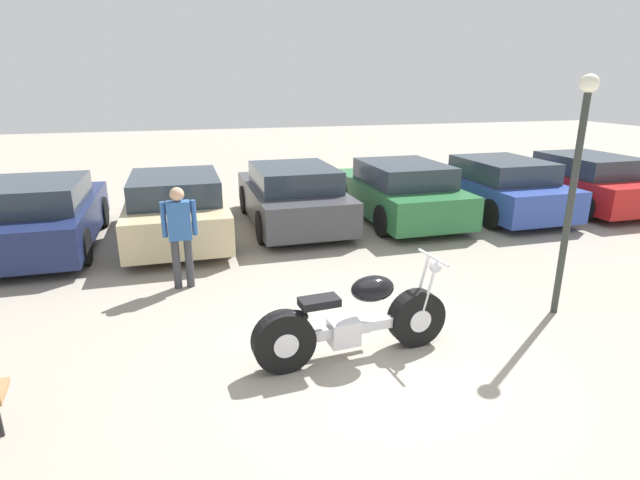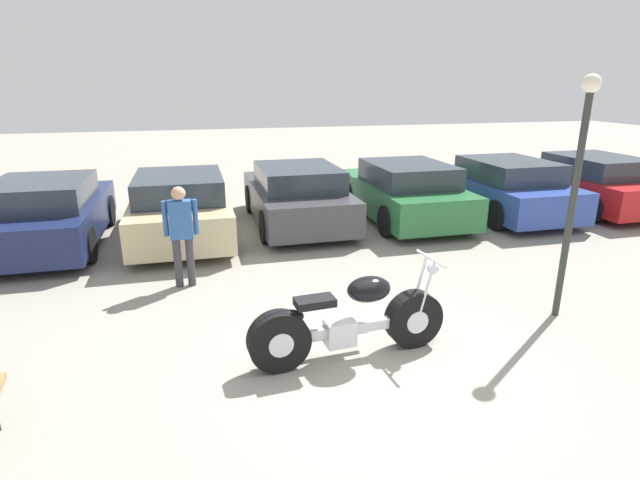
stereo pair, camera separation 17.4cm
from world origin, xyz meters
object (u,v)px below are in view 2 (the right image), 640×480
(parked_car_dark_grey, at_px, (297,196))
(lamp_post, at_px, (578,170))
(parked_car_champagne, at_px, (181,207))
(parked_car_red, at_px, (589,183))
(parked_car_navy, at_px, (48,214))
(parked_car_blue, at_px, (502,188))
(parked_car_green, at_px, (404,192))
(person_standing, at_px, (181,229))
(motorcycle, at_px, (348,322))

(parked_car_dark_grey, relative_size, lamp_post, 1.29)
(parked_car_champagne, xyz_separation_m, lamp_post, (4.98, -5.00, 1.36))
(parked_car_dark_grey, height_order, parked_car_red, same)
(parked_car_navy, height_order, parked_car_red, same)
(parked_car_champagne, height_order, parked_car_blue, same)
(parked_car_champagne, distance_m, parked_car_green, 4.95)
(parked_car_green, relative_size, parked_car_red, 1.00)
(parked_car_red, bearing_deg, parked_car_blue, -179.83)
(parked_car_navy, distance_m, parked_car_blue, 9.90)
(parked_car_red, bearing_deg, person_standing, -164.54)
(motorcycle, bearing_deg, parked_car_red, 33.85)
(parked_car_navy, height_order, parked_car_blue, same)
(parked_car_blue, height_order, parked_car_red, same)
(parked_car_dark_grey, bearing_deg, lamp_post, -65.00)
(lamp_post, bearing_deg, parked_car_blue, 64.13)
(parked_car_blue, bearing_deg, lamp_post, -115.87)
(parked_car_navy, bearing_deg, parked_car_blue, 0.11)
(motorcycle, xyz_separation_m, person_standing, (-1.82, 2.66, 0.48))
(parked_car_blue, distance_m, person_standing, 7.87)
(lamp_post, bearing_deg, parked_car_navy, 146.07)
(parked_car_green, relative_size, person_standing, 2.57)
(parked_car_green, bearing_deg, parked_car_red, -1.47)
(parked_car_champagne, bearing_deg, parked_car_green, 2.02)
(motorcycle, height_order, parked_car_blue, parked_car_blue)
(parked_car_navy, bearing_deg, parked_car_green, 1.19)
(parked_car_blue, bearing_deg, parked_car_green, 176.89)
(motorcycle, xyz_separation_m, parked_car_green, (3.08, 5.51, 0.19))
(parked_car_champagne, xyz_separation_m, parked_car_green, (4.95, 0.17, 0.00))
(parked_car_blue, bearing_deg, parked_car_navy, -179.89)
(parked_car_dark_grey, distance_m, lamp_post, 6.09)
(parked_car_navy, relative_size, parked_car_dark_grey, 1.00)
(parked_car_navy, xyz_separation_m, person_standing, (2.53, -2.70, 0.29))
(lamp_post, bearing_deg, parked_car_champagne, 134.92)
(parked_car_blue, relative_size, parked_car_red, 1.00)
(parked_car_red, bearing_deg, parked_car_green, 178.53)
(parked_car_green, distance_m, lamp_post, 5.35)
(parked_car_champagne, relative_size, parked_car_blue, 1.00)
(parked_car_navy, height_order, lamp_post, lamp_post)
(lamp_post, bearing_deg, parked_car_green, 90.36)
(parked_car_green, height_order, parked_car_blue, same)
(parked_car_navy, xyz_separation_m, parked_car_green, (7.43, 0.15, 0.00))
(motorcycle, bearing_deg, parked_car_champagne, 109.34)
(parked_car_green, bearing_deg, motorcycle, -119.17)
(parked_car_green, xyz_separation_m, person_standing, (-4.90, -2.85, 0.29))
(parked_car_dark_grey, bearing_deg, person_standing, -128.41)
(parked_car_navy, relative_size, parked_car_champagne, 1.00)
(parked_car_green, distance_m, parked_car_blue, 2.48)
(parked_car_navy, distance_m, parked_car_green, 7.43)
(parked_car_dark_grey, height_order, parked_car_green, same)
(parked_car_champagne, relative_size, parked_car_green, 1.00)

